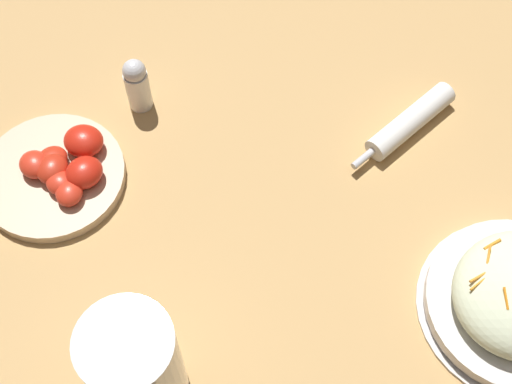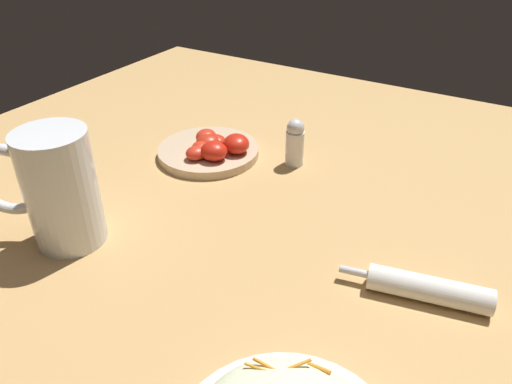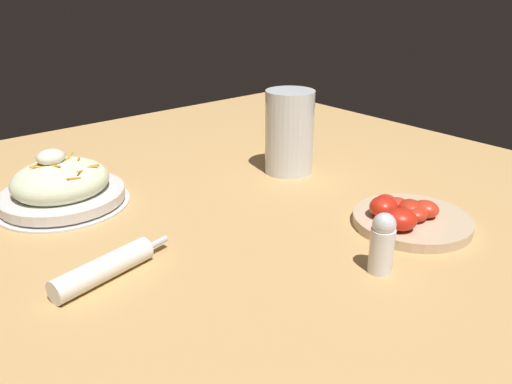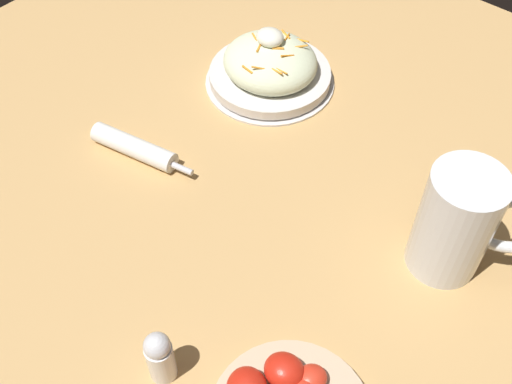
{
  "view_description": "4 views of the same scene",
  "coord_description": "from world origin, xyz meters",
  "px_view_note": "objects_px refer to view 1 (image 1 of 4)",
  "views": [
    {
      "loc": [
        -0.24,
        -0.36,
        0.8
      ],
      "look_at": [
        -0.03,
        -0.01,
        0.09
      ],
      "focal_mm": 51.29,
      "sensor_mm": 36.0,
      "label": 1
    },
    {
      "loc": [
        0.26,
        -0.46,
        0.42
      ],
      "look_at": [
        -0.03,
        0.03,
        0.06
      ],
      "focal_mm": 34.38,
      "sensor_mm": 36.0,
      "label": 2
    },
    {
      "loc": [
        0.43,
        0.57,
        0.36
      ],
      "look_at": [
        -0.03,
        0.02,
        0.06
      ],
      "focal_mm": 35.71,
      "sensor_mm": 36.0,
      "label": 3
    },
    {
      "loc": [
        -0.35,
        0.39,
        0.69
      ],
      "look_at": [
        -0.02,
        0.01,
        0.09
      ],
      "focal_mm": 43.05,
      "sensor_mm": 36.0,
      "label": 4
    }
  ],
  "objects_px": {
    "beer_mug": "(134,373)",
    "tomato_plate": "(59,172)",
    "salt_shaker": "(137,84)",
    "napkin_roll": "(410,122)"
  },
  "relations": [
    {
      "from": "napkin_roll",
      "to": "tomato_plate",
      "type": "distance_m",
      "value": 0.46
    },
    {
      "from": "tomato_plate",
      "to": "salt_shaker",
      "type": "relative_size",
      "value": 2.16
    },
    {
      "from": "napkin_roll",
      "to": "salt_shaker",
      "type": "distance_m",
      "value": 0.36
    },
    {
      "from": "napkin_roll",
      "to": "tomato_plate",
      "type": "height_order",
      "value": "tomato_plate"
    },
    {
      "from": "tomato_plate",
      "to": "salt_shaker",
      "type": "height_order",
      "value": "salt_shaker"
    },
    {
      "from": "beer_mug",
      "to": "napkin_roll",
      "type": "relative_size",
      "value": 0.91
    },
    {
      "from": "napkin_roll",
      "to": "tomato_plate",
      "type": "relative_size",
      "value": 0.97
    },
    {
      "from": "salt_shaker",
      "to": "beer_mug",
      "type": "bearing_deg",
      "value": -115.85
    },
    {
      "from": "beer_mug",
      "to": "tomato_plate",
      "type": "height_order",
      "value": "beer_mug"
    },
    {
      "from": "napkin_roll",
      "to": "salt_shaker",
      "type": "xyz_separation_m",
      "value": [
        -0.29,
        0.22,
        0.03
      ]
    }
  ]
}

